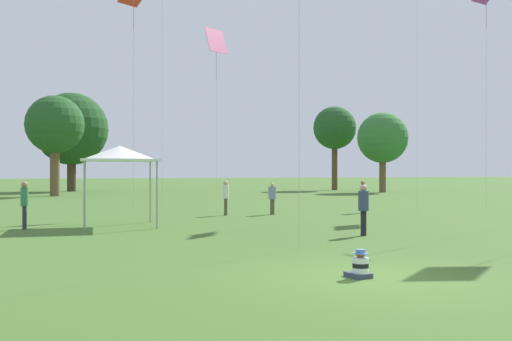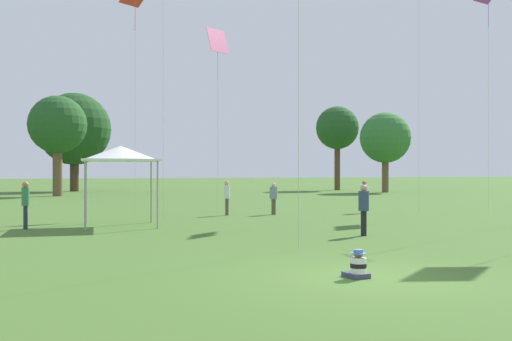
# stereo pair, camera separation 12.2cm
# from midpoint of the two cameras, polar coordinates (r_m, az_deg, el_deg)

# --- Properties ---
(ground_plane) EXTENTS (300.00, 300.00, 0.00)m
(ground_plane) POSITION_cam_midpoint_polar(r_m,az_deg,el_deg) (12.60, 10.67, -10.00)
(ground_plane) COLOR #426628
(seated_toddler) EXTENTS (0.45, 0.54, 0.59)m
(seated_toddler) POSITION_cam_midpoint_polar(r_m,az_deg,el_deg) (12.50, 9.59, -8.96)
(seated_toddler) COLOR #383D56
(seated_toddler) RESTS_ON ground
(person_standing_0) EXTENTS (0.38, 0.38, 1.71)m
(person_standing_0) POSITION_cam_midpoint_polar(r_m,az_deg,el_deg) (20.31, 10.03, -3.28)
(person_standing_0) COLOR black
(person_standing_0) RESTS_ON ground
(person_standing_1) EXTENTS (0.46, 0.46, 1.64)m
(person_standing_1) POSITION_cam_midpoint_polar(r_m,az_deg,el_deg) (31.02, 10.03, -2.22)
(person_standing_1) COLOR slate
(person_standing_1) RESTS_ON ground
(person_standing_2) EXTENTS (0.53, 0.53, 1.57)m
(person_standing_2) POSITION_cam_midpoint_polar(r_m,az_deg,el_deg) (29.45, 1.45, -2.43)
(person_standing_2) COLOR brown
(person_standing_2) RESTS_ON ground
(person_standing_3) EXTENTS (0.33, 0.33, 1.67)m
(person_standing_3) POSITION_cam_midpoint_polar(r_m,az_deg,el_deg) (29.00, -3.02, -2.29)
(person_standing_3) COLOR brown
(person_standing_3) RESTS_ON ground
(person_standing_4) EXTENTS (0.33, 0.33, 1.77)m
(person_standing_4) POSITION_cam_midpoint_polar(r_m,az_deg,el_deg) (23.77, -21.32, -2.62)
(person_standing_4) COLOR #282D42
(person_standing_4) RESTS_ON ground
(canopy_tent) EXTENTS (3.00, 3.00, 3.14)m
(canopy_tent) POSITION_cam_midpoint_polar(r_m,az_deg,el_deg) (23.97, -13.01, 1.54)
(canopy_tent) COLOR white
(canopy_tent) RESTS_ON ground
(kite_1) EXTENTS (1.35, 1.08, 9.61)m
(kite_1) POSITION_cam_midpoint_polar(r_m,az_deg,el_deg) (32.07, -3.91, 11.96)
(kite_1) COLOR pink
(kite_1) RESTS_ON ground
(distant_tree_0) EXTENTS (4.86, 4.86, 8.46)m
(distant_tree_0) POSITION_cam_midpoint_polar(r_m,az_deg,el_deg) (53.12, -18.68, 4.09)
(distant_tree_0) COLOR brown
(distant_tree_0) RESTS_ON ground
(distant_tree_1) EXTENTS (4.69, 4.69, 9.17)m
(distant_tree_1) POSITION_cam_midpoint_polar(r_m,az_deg,el_deg) (66.13, 7.44, 3.99)
(distant_tree_1) COLOR brown
(distant_tree_1) RESTS_ON ground
(distant_tree_2) EXTENTS (7.40, 7.40, 10.11)m
(distant_tree_2) POSITION_cam_midpoint_polar(r_m,az_deg,el_deg) (64.21, -17.22, 3.78)
(distant_tree_2) COLOR #473323
(distant_tree_2) RESTS_ON ground
(distant_tree_3) EXTENTS (4.97, 4.97, 7.86)m
(distant_tree_3) POSITION_cam_midpoint_polar(r_m,az_deg,el_deg) (60.12, 11.91, 3.03)
(distant_tree_3) COLOR brown
(distant_tree_3) RESTS_ON ground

